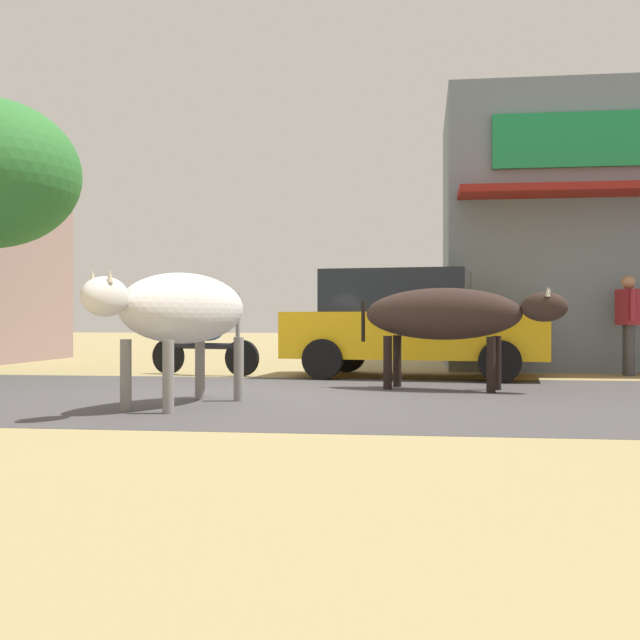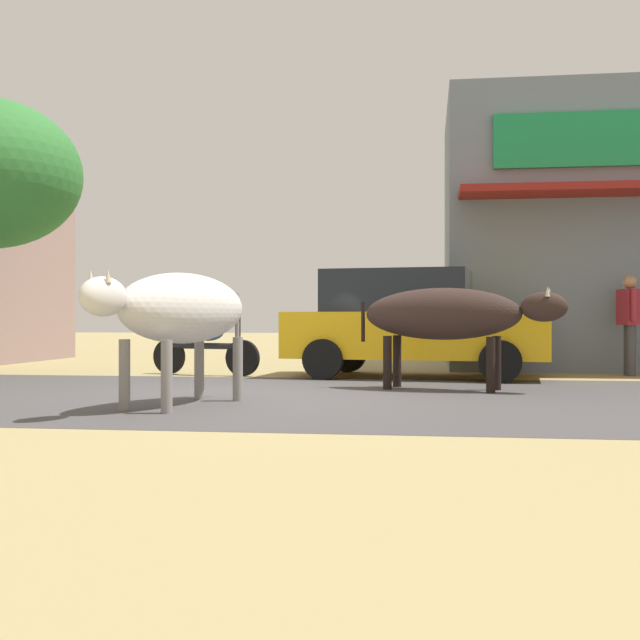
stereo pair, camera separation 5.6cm
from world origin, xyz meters
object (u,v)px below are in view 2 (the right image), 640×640
at_px(cow_near_brown, 181,310).
at_px(cow_far_dark, 448,315).
at_px(pedestrian_by_shop, 630,317).
at_px(parked_motorcycle, 207,346).
at_px(parked_hatchback_car, 411,322).

height_order(cow_near_brown, cow_far_dark, cow_near_brown).
xyz_separation_m(cow_near_brown, cow_far_dark, (2.76, 2.24, -0.05)).
bearing_deg(cow_far_dark, cow_near_brown, -141.00).
height_order(cow_far_dark, pedestrian_by_shop, pedestrian_by_shop).
bearing_deg(cow_near_brown, parked_motorcycle, 102.46).
height_order(parked_motorcycle, pedestrian_by_shop, pedestrian_by_shop).
distance_m(parked_motorcycle, pedestrian_by_shop, 6.70).
distance_m(cow_near_brown, pedestrian_by_shop, 7.67).
relative_size(cow_near_brown, cow_far_dark, 0.98).
distance_m(cow_near_brown, cow_far_dark, 3.55).
distance_m(parked_hatchback_car, parked_motorcycle, 3.26).
distance_m(parked_motorcycle, cow_far_dark, 4.36).
bearing_deg(parked_motorcycle, pedestrian_by_shop, 6.46).
relative_size(parked_hatchback_car, pedestrian_by_shop, 2.59).
distance_m(parked_motorcycle, cow_near_brown, 4.56).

